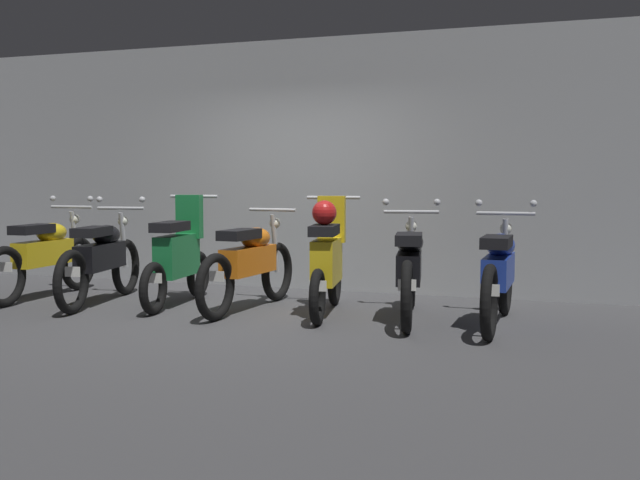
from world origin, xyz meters
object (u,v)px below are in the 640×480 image
object	(u,v)px
motorbike_slot_1	(102,258)
motorbike_slot_6	(499,273)
motorbike_slot_3	(250,263)
motorbike_slot_5	(409,269)
motorbike_slot_0	(45,255)
motorbike_slot_4	(327,258)
motorbike_slot_2	(179,256)

from	to	relation	value
motorbike_slot_1	motorbike_slot_6	distance (m)	4.21
motorbike_slot_3	motorbike_slot_5	bearing A→B (deg)	0.35
motorbike_slot_5	motorbike_slot_6	distance (m)	0.85
motorbike_slot_0	motorbike_slot_3	xyz separation A→B (m)	(2.52, 0.05, -0.00)
motorbike_slot_1	motorbike_slot_4	size ratio (longest dim) A/B	1.16
motorbike_slot_3	motorbike_slot_6	size ratio (longest dim) A/B	1.00
motorbike_slot_2	motorbike_slot_6	xyz separation A→B (m)	(3.36, -0.07, -0.03)
motorbike_slot_6	motorbike_slot_3	bearing A→B (deg)	179.06
motorbike_slot_0	motorbike_slot_6	xyz separation A→B (m)	(5.04, 0.01, 0.00)
motorbike_slot_2	motorbike_slot_3	distance (m)	0.85
motorbike_slot_3	motorbike_slot_5	xyz separation A→B (m)	(1.67, 0.01, 0.00)
motorbike_slot_5	motorbike_slot_1	bearing A→B (deg)	-177.10
motorbike_slot_2	motorbike_slot_3	xyz separation A→B (m)	(0.85, -0.03, -0.03)
motorbike_slot_1	motorbike_slot_5	xyz separation A→B (m)	(3.36, 0.17, 0.00)
motorbike_slot_2	motorbike_slot_4	size ratio (longest dim) A/B	1.01
motorbike_slot_4	motorbike_slot_3	bearing A→B (deg)	-178.18
motorbike_slot_1	motorbike_slot_5	distance (m)	3.36
motorbike_slot_3	motorbike_slot_4	world-z (taller)	motorbike_slot_4
motorbike_slot_0	motorbike_slot_4	distance (m)	3.36
motorbike_slot_1	motorbike_slot_3	size ratio (longest dim) A/B	0.99
motorbike_slot_1	motorbike_slot_6	xyz separation A→B (m)	(4.20, 0.12, 0.00)
motorbike_slot_1	motorbike_slot_3	xyz separation A→B (m)	(1.69, 0.16, -0.00)
motorbike_slot_0	motorbike_slot_2	xyz separation A→B (m)	(1.68, 0.07, 0.03)
motorbike_slot_4	motorbike_slot_5	xyz separation A→B (m)	(0.84, -0.02, -0.07)
motorbike_slot_1	motorbike_slot_2	bearing A→B (deg)	12.52
motorbike_slot_3	motorbike_slot_5	world-z (taller)	motorbike_slot_5
motorbike_slot_0	motorbike_slot_1	bearing A→B (deg)	-7.68
motorbike_slot_3	motorbike_slot_5	distance (m)	1.67
motorbike_slot_0	motorbike_slot_4	xyz separation A→B (m)	(3.36, 0.07, 0.07)
motorbike_slot_6	motorbike_slot_2	bearing A→B (deg)	178.84
motorbike_slot_0	motorbike_slot_2	world-z (taller)	motorbike_slot_2
motorbike_slot_3	motorbike_slot_5	size ratio (longest dim) A/B	1.01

